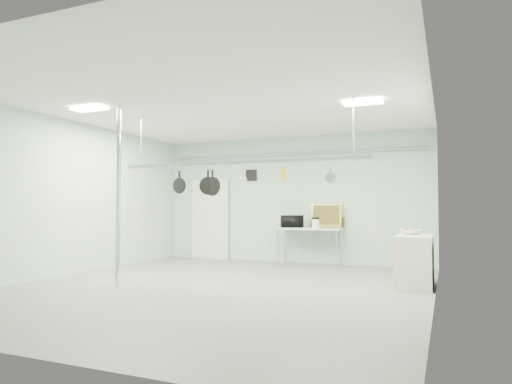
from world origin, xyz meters
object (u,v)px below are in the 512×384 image
at_px(skillet_left, 179,182).
at_px(chrome_pole, 118,196).
at_px(fruit_bowl, 410,232).
at_px(skillet_mid, 208,182).
at_px(microwave, 292,221).
at_px(skillet_right, 212,183).
at_px(pot_rack, 237,161).
at_px(prep_table, 309,231).
at_px(side_cabinet, 415,261).
at_px(coffee_canister, 315,223).

bearing_deg(skillet_left, chrome_pole, -120.90).
xyz_separation_m(fruit_bowl, skillet_mid, (-3.46, -1.26, 0.92)).
xyz_separation_m(microwave, skillet_right, (-0.48, -3.20, 0.79)).
distance_m(pot_rack, microwave, 3.41).
height_order(pot_rack, skillet_right, pot_rack).
height_order(prep_table, side_cabinet, prep_table).
relative_size(chrome_pole, fruit_bowl, 8.47).
relative_size(microwave, fruit_bowl, 1.41).
relative_size(prep_table, skillet_mid, 3.63).
distance_m(coffee_canister, fruit_bowl, 2.98).
xyz_separation_m(side_cabinet, skillet_right, (-3.44, -1.10, 1.40)).
distance_m(fruit_bowl, skillet_mid, 3.79).
distance_m(coffee_canister, skillet_left, 3.74).
xyz_separation_m(side_cabinet, coffee_canister, (-2.36, 2.07, 0.56)).
distance_m(prep_table, skillet_left, 3.82).
relative_size(fruit_bowl, skillet_left, 0.93).
distance_m(side_cabinet, skillet_mid, 3.96).
height_order(prep_table, skillet_right, skillet_right).
bearing_deg(pot_rack, prep_table, 83.09).
bearing_deg(skillet_right, skillet_mid, -170.53).
relative_size(prep_table, skillet_left, 3.93).
bearing_deg(pot_rack, skillet_left, 180.00).
distance_m(chrome_pole, microwave, 4.55).
bearing_deg(skillet_left, fruit_bowl, 24.02).
bearing_deg(coffee_canister, side_cabinet, -41.18).
bearing_deg(skillet_right, prep_table, 84.35).
relative_size(side_cabinet, pot_rack, 0.25).
height_order(prep_table, microwave, microwave).
distance_m(microwave, skillet_mid, 3.35).
bearing_deg(side_cabinet, prep_table, 139.21).
xyz_separation_m(coffee_canister, skillet_left, (-1.79, -3.17, 0.87)).
height_order(chrome_pole, skillet_right, chrome_pole).
relative_size(skillet_mid, skillet_right, 0.92).
bearing_deg(skillet_mid, chrome_pole, -157.62).
relative_size(pot_rack, coffee_canister, 22.92).
relative_size(skillet_left, skillet_mid, 0.92).
relative_size(chrome_pole, microwave, 6.00).
bearing_deg(chrome_pole, skillet_mid, 34.42).
height_order(side_cabinet, skillet_mid, skillet_mid).
relative_size(coffee_canister, skillet_left, 0.51).
xyz_separation_m(prep_table, fruit_bowl, (2.47, -2.04, 0.11)).
relative_size(chrome_pole, prep_table, 2.00).
relative_size(chrome_pole, coffee_canister, 15.28).
bearing_deg(skillet_mid, skillet_left, 167.97).
distance_m(side_cabinet, fruit_bowl, 0.53).
bearing_deg(skillet_left, side_cabinet, 21.67).
xyz_separation_m(coffee_canister, skillet_right, (-1.08, -3.17, 0.84)).
bearing_deg(microwave, chrome_pole, 41.47).
relative_size(prep_table, skillet_right, 3.34).
bearing_deg(skillet_mid, skillet_right, -12.03).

